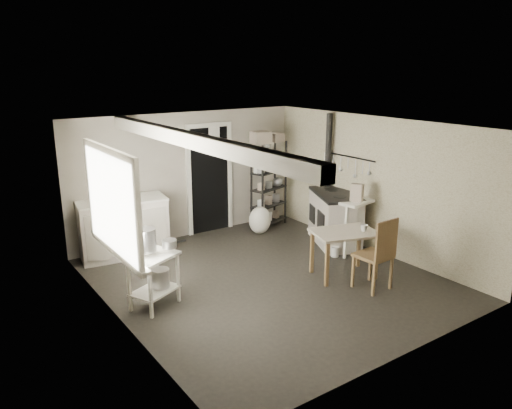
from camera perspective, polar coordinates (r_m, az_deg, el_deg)
floor at (r=7.58m, az=1.31°, el=-8.54°), size 5.00×5.00×0.00m
ceiling at (r=6.96m, az=1.43°, el=9.01°), size 5.00×5.00×0.00m
wall_back at (r=9.25m, az=-7.84°, el=3.32°), size 4.50×0.02×2.30m
wall_front at (r=5.48m, az=17.12°, el=-6.01°), size 4.50×0.02×2.30m
wall_left at (r=6.18m, az=-15.73°, el=-3.40°), size 0.02×5.00×2.30m
wall_right at (r=8.66m, az=13.47°, el=2.18°), size 0.02×5.00×2.30m
window at (r=6.27m, az=-16.33°, el=0.17°), size 0.12×1.76×1.28m
doorway at (r=9.47m, az=-5.30°, el=2.75°), size 0.96×0.10×2.08m
ceiling_beam at (r=6.34m, az=-7.42°, el=7.31°), size 0.18×5.00×0.18m
wallpaper_panel at (r=8.66m, az=13.43°, el=2.18°), size 0.01×5.00×2.30m
utensil_rail at (r=8.94m, az=10.51°, el=5.39°), size 0.06×1.20×0.44m
prep_table at (r=6.76m, az=-11.58°, el=-8.27°), size 0.76×0.68×0.72m
stockpot at (r=6.57m, az=-12.56°, el=-3.97°), size 0.33×0.33×0.30m
saucepan at (r=6.64m, az=-9.87°, el=-4.44°), size 0.25×0.25×0.11m
bucket at (r=6.79m, az=-10.83°, el=-8.26°), size 0.28×0.28×0.26m
base_cabinets at (r=8.62m, az=-14.91°, el=-2.75°), size 1.57×0.86×0.98m
mixing_bowl at (r=8.47m, az=-14.69°, el=0.41°), size 0.31×0.31×0.07m
counter_cup at (r=8.25m, az=-17.29°, el=-0.07°), size 0.13×0.13×0.10m
shelf_rack at (r=9.71m, az=1.48°, el=2.85°), size 0.85×0.52×1.68m
shelf_jar at (r=9.42m, az=0.08°, el=5.04°), size 0.11×0.11×0.19m
storage_box_a at (r=9.42m, az=0.55°, el=8.99°), size 0.36×0.32×0.23m
storage_box_b at (r=9.64m, az=2.28°, el=9.02°), size 0.29×0.28×0.17m
stove at (r=9.01m, az=9.00°, el=-1.74°), size 1.10×1.35×0.93m
stovepipe at (r=9.19m, az=8.26°, el=6.02°), size 0.11×0.11×1.39m
side_ledge at (r=8.56m, az=11.30°, el=-2.87°), size 0.66×0.43×0.94m
oats_box at (r=8.37m, az=11.43°, el=0.86°), size 0.19×0.23×0.29m
work_table at (r=7.67m, az=9.99°, el=-5.40°), size 1.09×0.90×0.71m
table_cup at (r=7.59m, az=12.26°, el=-2.30°), size 0.12×0.12×0.10m
chair at (r=7.31m, az=13.23°, el=-5.80°), size 0.46×0.49×1.07m
flour_sack at (r=9.47m, az=0.45°, el=-1.94°), size 0.56×0.52×0.53m
floor_crock at (r=8.51m, az=9.00°, el=-5.40°), size 0.14×0.14×0.16m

